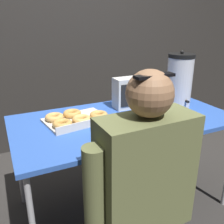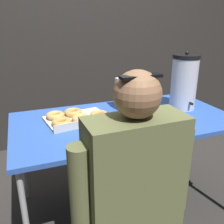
% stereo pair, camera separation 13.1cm
% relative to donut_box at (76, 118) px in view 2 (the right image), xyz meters
% --- Properties ---
extents(ground_plane, '(12.00, 12.00, 0.00)m').
position_rel_donut_box_xyz_m(ground_plane, '(0.33, -0.07, -0.75)').
color(ground_plane, '#2D2B28').
extents(back_wall, '(6.00, 0.11, 2.58)m').
position_rel_donut_box_xyz_m(back_wall, '(0.33, 1.22, 0.54)').
color(back_wall, '#282623').
rests_on(back_wall, ground).
extents(folding_table, '(1.51, 0.79, 0.72)m').
position_rel_donut_box_xyz_m(folding_table, '(0.33, -0.07, -0.07)').
color(folding_table, '#2D56B2').
rests_on(folding_table, ground).
extents(donut_box, '(0.46, 0.34, 0.05)m').
position_rel_donut_box_xyz_m(donut_box, '(0.00, 0.00, 0.00)').
color(donut_box, beige).
rests_on(donut_box, folding_table).
extents(coffee_urn, '(0.20, 0.22, 0.43)m').
position_rel_donut_box_xyz_m(coffee_urn, '(0.83, -0.02, 0.18)').
color(coffee_urn, silver).
rests_on(coffee_urn, folding_table).
extents(cell_phone, '(0.10, 0.17, 0.01)m').
position_rel_donut_box_xyz_m(cell_phone, '(0.21, -0.32, -0.02)').
color(cell_phone, '#2D334C').
rests_on(cell_phone, folding_table).
extents(space_heater, '(0.20, 0.13, 0.23)m').
position_rel_donut_box_xyz_m(space_heater, '(0.45, 0.11, 0.09)').
color(space_heater, silver).
rests_on(space_heater, folding_table).
extents(person_seated, '(0.60, 0.25, 1.19)m').
position_rel_donut_box_xyz_m(person_seated, '(0.11, -0.69, -0.19)').
color(person_seated, '#33332D').
rests_on(person_seated, ground).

